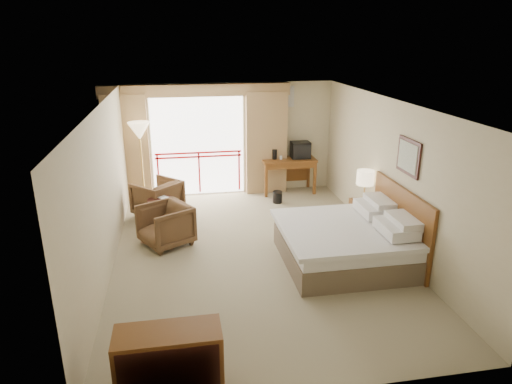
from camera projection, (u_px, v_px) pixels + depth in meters
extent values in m
plane|color=gray|center=(256.00, 253.00, 8.31)|extent=(7.00, 7.00, 0.00)
plane|color=white|center=(255.00, 104.00, 7.43)|extent=(7.00, 7.00, 0.00)
plane|color=#C5B993|center=(231.00, 139.00, 11.13)|extent=(5.00, 0.00, 5.00)
plane|color=#C5B993|center=(315.00, 287.00, 4.61)|extent=(5.00, 0.00, 5.00)
plane|color=#C5B993|center=(105.00, 191.00, 7.46)|extent=(0.00, 7.00, 7.00)
plane|color=#C5B993|center=(391.00, 175.00, 8.28)|extent=(0.00, 7.00, 7.00)
plane|color=white|center=(198.00, 146.00, 11.03)|extent=(2.40, 0.00, 2.40)
cube|color=red|center=(199.00, 157.00, 11.09)|extent=(2.09, 0.03, 0.04)
cube|color=red|center=(199.00, 153.00, 11.06)|extent=(2.09, 0.03, 0.04)
cube|color=red|center=(158.00, 174.00, 11.06)|extent=(0.04, 0.03, 1.00)
cube|color=red|center=(199.00, 172.00, 11.22)|extent=(0.04, 0.03, 1.00)
cube|color=red|center=(239.00, 170.00, 11.38)|extent=(0.04, 0.03, 1.00)
cube|color=#95724B|center=(127.00, 149.00, 10.62)|extent=(1.00, 0.26, 2.50)
cube|color=#95724B|center=(266.00, 143.00, 11.16)|extent=(1.00, 0.26, 2.50)
cube|color=#95724B|center=(196.00, 90.00, 10.49)|extent=(4.40, 0.22, 0.28)
cube|color=silver|center=(284.00, 96.00, 10.98)|extent=(0.50, 0.04, 0.50)
cube|color=brown|center=(343.00, 251.00, 7.93)|extent=(2.05, 2.00, 0.40)
cube|color=white|center=(345.00, 236.00, 7.83)|extent=(2.01, 1.96, 0.22)
cube|color=white|center=(342.00, 229.00, 7.78)|extent=(2.09, 2.06, 0.08)
cube|color=white|center=(396.00, 228.00, 7.43)|extent=(0.50, 0.75, 0.18)
cube|color=white|center=(373.00, 208.00, 8.27)|extent=(0.50, 0.75, 0.18)
cube|color=white|center=(404.00, 221.00, 7.41)|extent=(0.40, 0.70, 0.14)
cube|color=white|center=(381.00, 202.00, 8.25)|extent=(0.40, 0.70, 0.14)
cube|color=#5E3112|center=(400.00, 224.00, 7.94)|extent=(0.06, 2.10, 1.30)
cube|color=black|center=(409.00, 157.00, 7.55)|extent=(0.03, 0.72, 0.60)
cube|color=silver|center=(408.00, 157.00, 7.55)|extent=(0.01, 0.60, 0.48)
cube|color=#5E3112|center=(363.00, 217.00, 9.12)|extent=(0.45, 0.54, 0.64)
cylinder|color=tan|center=(364.00, 199.00, 9.05)|extent=(0.14, 0.14, 0.04)
cylinder|color=tan|center=(364.00, 190.00, 8.99)|extent=(0.03, 0.03, 0.36)
cylinder|color=#FFE5B2|center=(365.00, 178.00, 8.90)|extent=(0.34, 0.34, 0.28)
cube|color=black|center=(365.00, 203.00, 8.85)|extent=(0.19, 0.16, 0.08)
cube|color=#5E3112|center=(288.00, 160.00, 11.26)|extent=(1.33, 0.64, 0.06)
cube|color=#5E3112|center=(266.00, 181.00, 11.04)|extent=(0.07, 0.07, 0.82)
cube|color=#5E3112|center=(315.00, 178.00, 11.24)|extent=(0.07, 0.07, 0.82)
cube|color=#5E3112|center=(262.00, 174.00, 11.56)|extent=(0.07, 0.07, 0.82)
cube|color=#5E3112|center=(308.00, 172.00, 11.76)|extent=(0.07, 0.07, 0.82)
cube|color=#5E3112|center=(285.00, 170.00, 11.63)|extent=(1.22, 0.03, 0.61)
cube|color=#5E3112|center=(291.00, 166.00, 11.02)|extent=(1.22, 0.03, 0.13)
cube|color=black|center=(300.00, 150.00, 11.23)|extent=(0.45, 0.35, 0.41)
cube|color=black|center=(302.00, 152.00, 11.07)|extent=(0.41, 0.02, 0.33)
cylinder|color=black|center=(275.00, 154.00, 11.15)|extent=(0.13, 0.13, 0.25)
cylinder|color=white|center=(281.00, 158.00, 11.15)|extent=(0.07, 0.07, 0.09)
cylinder|color=black|center=(277.00, 197.00, 10.75)|extent=(0.23, 0.23, 0.28)
imported|color=#4B3421|center=(159.00, 215.00, 10.03)|extent=(1.23, 1.23, 0.80)
imported|color=#4B3421|center=(167.00, 244.00, 8.66)|extent=(1.16, 1.15, 0.78)
cylinder|color=black|center=(161.00, 200.00, 9.26)|extent=(0.54, 0.54, 0.04)
cylinder|color=black|center=(161.00, 213.00, 9.36)|extent=(0.07, 0.07, 0.54)
cylinder|color=black|center=(162.00, 225.00, 9.45)|extent=(0.39, 0.39, 0.03)
imported|color=white|center=(160.00, 199.00, 9.26)|extent=(0.26, 0.28, 0.02)
cylinder|color=tan|center=(145.00, 203.00, 10.70)|extent=(0.31, 0.31, 0.03)
cylinder|color=tan|center=(143.00, 170.00, 10.43)|extent=(0.03, 0.03, 1.68)
cone|color=#FFE5B2|center=(139.00, 131.00, 10.14)|extent=(0.49, 0.49, 0.39)
cube|color=#5E3112|center=(169.00, 361.00, 4.99)|extent=(1.16, 0.48, 0.77)
cube|color=black|center=(169.00, 377.00, 4.77)|extent=(1.06, 0.02, 0.67)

